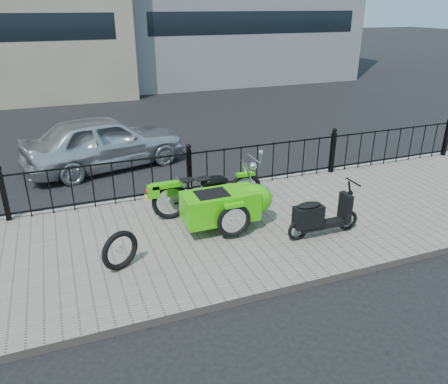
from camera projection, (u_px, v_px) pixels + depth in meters
name	position (u px, v px, depth m)	size (l,w,h in m)	color
ground	(210.00, 224.00, 8.19)	(120.00, 120.00, 0.00)	black
sidewalk	(220.00, 234.00, 7.73)	(30.00, 3.80, 0.12)	slate
curb	(188.00, 193.00, 9.40)	(30.00, 0.10, 0.12)	gray
iron_fence	(189.00, 172.00, 9.07)	(14.11, 0.11, 1.08)	black
motorcycle_sidecar	(227.00, 201.00, 7.73)	(2.28, 1.48, 0.98)	black
scooter	(320.00, 217.00, 7.40)	(1.38, 0.40, 0.93)	black
spare_tire	(120.00, 250.00, 6.49)	(0.63, 0.63, 0.09)	black
sedan_car	(105.00, 142.00, 10.78)	(1.58, 3.93, 1.34)	silver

